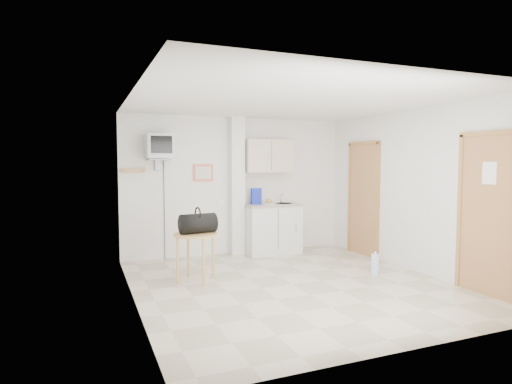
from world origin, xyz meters
name	(u,v)px	position (x,y,z in m)	size (l,w,h in m)	color
ground	(292,284)	(0.00, 0.00, 0.00)	(4.50, 4.50, 0.00)	beige
room_envelope	(305,173)	(0.24, 0.09, 1.54)	(4.24, 4.54, 2.55)	white
kitchenette	(271,210)	(0.57, 2.00, 0.80)	(1.03, 0.58, 2.10)	silver
crt_television	(159,147)	(-1.45, 2.02, 1.94)	(0.44, 0.45, 2.15)	slate
round_table	(195,240)	(-1.19, 0.68, 0.59)	(0.62, 0.62, 0.68)	tan
duffel_bag	(198,223)	(-1.15, 0.69, 0.82)	(0.54, 0.34, 0.38)	black
water_bottle	(375,265)	(1.37, -0.02, 0.16)	(0.12, 0.12, 0.35)	#B1D6F1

